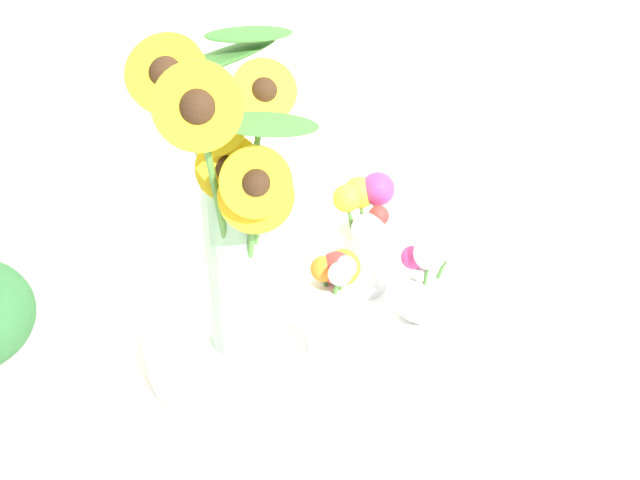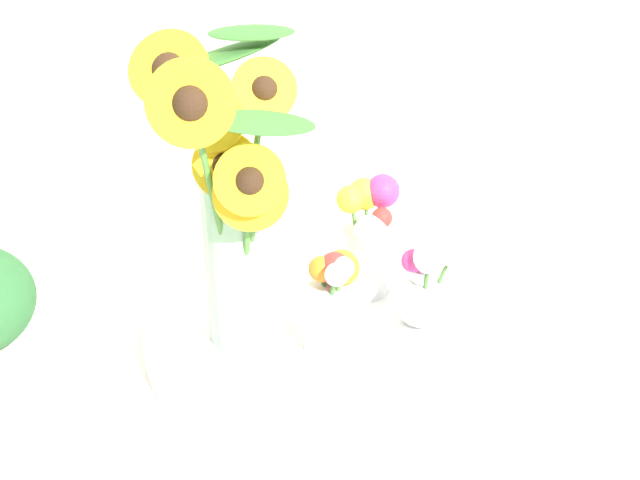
{
  "view_description": "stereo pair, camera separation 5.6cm",
  "coord_description": "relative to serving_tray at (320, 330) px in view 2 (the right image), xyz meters",
  "views": [
    {
      "loc": [
        -0.14,
        -0.78,
        0.7
      ],
      "look_at": [
        -0.02,
        0.07,
        0.14
      ],
      "focal_mm": 50.0,
      "sensor_mm": 36.0,
      "label": 1
    },
    {
      "loc": [
        -0.08,
        -0.79,
        0.7
      ],
      "look_at": [
        -0.02,
        0.07,
        0.14
      ],
      "focal_mm": 50.0,
      "sensor_mm": 36.0,
      "label": 2
    }
  ],
  "objects": [
    {
      "name": "ground_plane",
      "position": [
        0.02,
        -0.07,
        -0.01
      ],
      "size": [
        6.0,
        6.0,
        0.0
      ],
      "primitive_type": "plane",
      "color": "silver"
    },
    {
      "name": "serving_tray",
      "position": [
        0.0,
        0.0,
        0.0
      ],
      "size": [
        0.43,
        0.43,
        0.02
      ],
      "color": "white",
      "rests_on": "ground_plane"
    },
    {
      "name": "mason_jar_sunflowers",
      "position": [
        -0.09,
        -0.02,
        0.18
      ],
      "size": [
        0.21,
        0.22,
        0.38
      ],
      "color": "#99CC9E",
      "rests_on": "serving_tray"
    },
    {
      "name": "vase_small_center",
      "position": [
        0.01,
        -0.04,
        0.08
      ],
      "size": [
        0.06,
        0.07,
        0.12
      ],
      "color": "white",
      "rests_on": "serving_tray"
    },
    {
      "name": "vase_bulb_right",
      "position": [
        0.12,
        -0.01,
        0.07
      ],
      "size": [
        0.08,
        0.07,
        0.13
      ],
      "color": "white",
      "rests_on": "serving_tray"
    },
    {
      "name": "vase_small_back",
      "position": [
        0.06,
        0.07,
        0.09
      ],
      "size": [
        0.08,
        0.09,
        0.16
      ],
      "color": "white",
      "rests_on": "serving_tray"
    }
  ]
}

